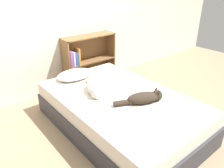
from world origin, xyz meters
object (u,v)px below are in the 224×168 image
(bed, at_px, (120,112))
(cat_dark, at_px, (145,97))
(bookshelf, at_px, (86,60))
(pillow, at_px, (75,75))
(cat_light, at_px, (94,88))

(bed, bearing_deg, cat_dark, -66.57)
(bed, height_order, bookshelf, bookshelf)
(pillow, height_order, bookshelf, bookshelf)
(cat_light, bearing_deg, bed, 59.27)
(bed, xyz_separation_m, cat_light, (-0.20, 0.26, 0.28))
(cat_light, distance_m, bookshelf, 1.19)
(bed, bearing_deg, cat_light, 127.56)
(bed, distance_m, pillow, 0.84)
(pillow, height_order, cat_light, cat_light)
(bed, distance_m, cat_light, 0.43)
(cat_light, height_order, bookshelf, bookshelf)
(cat_light, relative_size, bookshelf, 0.57)
(pillow, height_order, cat_dark, cat_dark)
(cat_dark, bearing_deg, pillow, 126.79)
(cat_dark, xyz_separation_m, bookshelf, (0.26, 1.57, -0.05))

